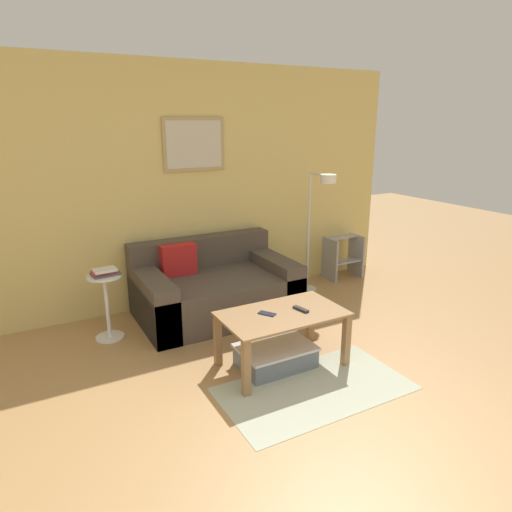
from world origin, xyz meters
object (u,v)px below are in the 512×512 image
at_px(book_stack, 105,272).
at_px(step_stool, 343,256).
at_px(side_table, 107,301).
at_px(cell_phone, 267,314).
at_px(floor_lamp, 318,217).
at_px(storage_bin, 276,356).
at_px(remote_control, 301,309).
at_px(couch, 214,289).
at_px(coffee_table, 282,322).

bearing_deg(book_stack, step_stool, 6.05).
height_order(side_table, step_stool, side_table).
relative_size(cell_phone, step_stool, 0.26).
bearing_deg(book_stack, floor_lamp, -0.49).
xyz_separation_m(storage_bin, step_stool, (1.92, 1.51, 0.20)).
xyz_separation_m(floor_lamp, side_table, (-2.35, 0.01, -0.56)).
height_order(floor_lamp, side_table, floor_lamp).
bearing_deg(remote_control, side_table, 124.90).
bearing_deg(remote_control, couch, 87.79).
xyz_separation_m(book_stack, step_stool, (3.01, 0.32, -0.36)).
relative_size(storage_bin, remote_control, 4.10).
distance_m(side_table, book_stack, 0.28).
distance_m(storage_bin, side_table, 1.64).
xyz_separation_m(side_table, step_stool, (3.02, 0.32, -0.08)).
height_order(couch, remote_control, couch).
distance_m(couch, remote_control, 1.30).
bearing_deg(storage_bin, couch, 90.47).
relative_size(floor_lamp, step_stool, 2.62).
xyz_separation_m(coffee_table, cell_phone, (-0.12, 0.04, 0.09)).
relative_size(couch, floor_lamp, 1.12).
xyz_separation_m(coffee_table, remote_control, (0.16, -0.03, 0.10)).
bearing_deg(remote_control, coffee_table, 156.88).
xyz_separation_m(storage_bin, book_stack, (-1.09, 1.19, 0.56)).
distance_m(remote_control, cell_phone, 0.29).
bearing_deg(step_stool, book_stack, -173.95).
distance_m(floor_lamp, side_table, 2.42).
distance_m(remote_control, step_stool, 2.31).
height_order(storage_bin, floor_lamp, floor_lamp).
bearing_deg(coffee_table, side_table, 134.30).
bearing_deg(storage_bin, side_table, 132.93).
relative_size(coffee_table, step_stool, 1.87).
xyz_separation_m(side_table, book_stack, (0.01, 0.01, 0.28)).
xyz_separation_m(side_table, remote_control, (1.32, -1.22, 0.11)).
height_order(storage_bin, book_stack, book_stack).
relative_size(floor_lamp, cell_phone, 10.09).
xyz_separation_m(remote_control, cell_phone, (-0.28, 0.07, -0.01)).
distance_m(storage_bin, cell_phone, 0.39).
distance_m(couch, cell_phone, 1.22).
relative_size(coffee_table, book_stack, 3.96).
height_order(book_stack, step_stool, book_stack).
distance_m(cell_phone, step_stool, 2.48).
relative_size(couch, coffee_table, 1.57).
bearing_deg(storage_bin, coffee_table, -3.60).
height_order(side_table, cell_phone, side_table).
xyz_separation_m(floor_lamp, step_stool, (0.67, 0.34, -0.64)).
relative_size(couch, remote_control, 10.54).
xyz_separation_m(couch, floor_lamp, (1.26, -0.06, 0.66)).
bearing_deg(side_table, step_stool, 6.12).
xyz_separation_m(couch, remote_control, (0.23, -1.27, 0.21)).
bearing_deg(floor_lamp, book_stack, 179.51).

